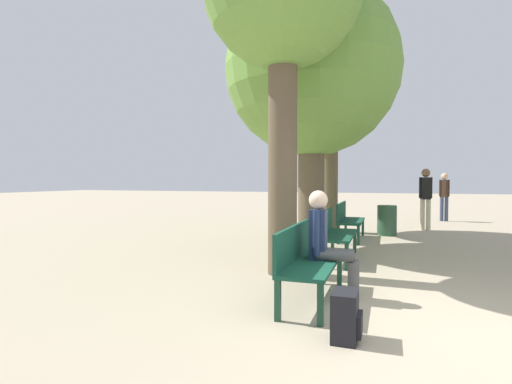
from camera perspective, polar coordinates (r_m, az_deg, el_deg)
name	(u,v)px	position (r m, az deg, el deg)	size (l,w,h in m)	color
ground_plane	(455,335)	(4.30, 26.55, -17.86)	(80.00, 80.00, 0.00)	tan
bench_row_0	(305,257)	(4.83, 7.02, -9.17)	(0.52, 1.68, 0.88)	#144733
bench_row_1	(333,231)	(7.30, 10.99, -5.46)	(0.52, 1.68, 0.88)	#144733
bench_row_2	(347,218)	(9.80, 12.92, -3.62)	(0.52, 1.68, 0.88)	#144733
tree_row_1	(312,71)	(8.63, 7.97, 16.75)	(3.57, 3.57, 5.49)	brown
tree_row_2	(331,78)	(11.40, 10.61, 15.67)	(3.10, 3.10, 5.77)	brown
person_seated	(328,241)	(4.93, 10.22, -6.85)	(0.60, 0.34, 1.30)	#4C4C4C
backpack	(346,316)	(3.81, 12.70, -16.90)	(0.26, 0.36, 0.44)	black
pedestrian_near	(444,194)	(15.16, 25.30, -0.21)	(0.33, 0.29, 1.65)	#384260
pedestrian_mid	(426,195)	(12.21, 23.07, -0.40)	(0.35, 0.25, 1.74)	beige
trash_bin	(387,220)	(10.80, 18.20, -3.87)	(0.48, 0.48, 0.77)	#2D5138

